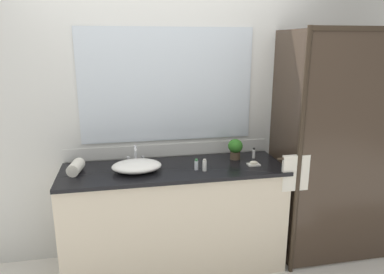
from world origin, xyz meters
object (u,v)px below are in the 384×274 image
amenity_bottle_conditioner (254,153)px  sink_basin (137,166)px  soap_dish (253,164)px  potted_plant (235,148)px  amenity_bottle_lotion (205,165)px  faucet (136,158)px  amenity_bottle_body_wash (196,165)px  rolled_towel_near_edge (76,167)px

amenity_bottle_conditioner → sink_basin: bearing=-172.4°
soap_dish → potted_plant: bearing=118.7°
soap_dish → amenity_bottle_lotion: bearing=-173.2°
faucet → amenity_bottle_body_wash: 0.53m
soap_dish → amenity_bottle_conditioner: (0.07, 0.18, 0.03)m
amenity_bottle_lotion → rolled_towel_near_edge: amenity_bottle_lotion is taller
potted_plant → amenity_bottle_conditioner: 0.18m
sink_basin → rolled_towel_near_edge: rolled_towel_near_edge is taller
amenity_bottle_lotion → amenity_bottle_body_wash: (-0.06, 0.03, -0.00)m
amenity_bottle_lotion → amenity_bottle_body_wash: bearing=150.0°
faucet → amenity_bottle_lotion: (0.52, -0.29, -0.00)m
faucet → potted_plant: bearing=-3.6°
sink_basin → soap_dish: sink_basin is taller
sink_basin → soap_dish: 0.95m
soap_dish → amenity_bottle_lotion: 0.43m
sink_basin → amenity_bottle_body_wash: (0.47, -0.06, -0.00)m
rolled_towel_near_edge → faucet: bearing=17.3°
rolled_towel_near_edge → amenity_bottle_lotion: bearing=-8.2°
soap_dish → amenity_bottle_body_wash: bearing=-178.0°
amenity_bottle_conditioner → amenity_bottle_body_wash: 0.59m
soap_dish → amenity_bottle_conditioner: 0.19m
sink_basin → faucet: size_ratio=2.29×
sink_basin → potted_plant: potted_plant is taller
potted_plant → soap_dish: bearing=-61.3°
sink_basin → amenity_bottle_conditioner: 1.03m
faucet → sink_basin: bearing=-90.0°
potted_plant → amenity_bottle_lotion: potted_plant is taller
amenity_bottle_body_wash → rolled_towel_near_edge: 0.94m
amenity_bottle_conditioner → amenity_bottle_body_wash: size_ratio=1.01×
sink_basin → amenity_bottle_lotion: bearing=-10.1°
potted_plant → amenity_bottle_conditioner: (0.17, -0.01, -0.06)m
amenity_bottle_lotion → potted_plant: bearing=35.7°
soap_dish → sink_basin: bearing=177.4°
soap_dish → amenity_bottle_lotion: amenity_bottle_lotion is taller
soap_dish → rolled_towel_near_edge: size_ratio=0.53×
potted_plant → amenity_bottle_conditioner: size_ratio=1.94×
soap_dish → amenity_bottle_conditioner: size_ratio=1.09×
sink_basin → rolled_towel_near_edge: 0.47m
soap_dish → faucet: bearing=166.1°
soap_dish → amenity_bottle_lotion: size_ratio=1.04×
amenity_bottle_conditioner → amenity_bottle_lotion: (-0.49, -0.23, 0.00)m
potted_plant → soap_dish: (0.10, -0.18, -0.09)m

